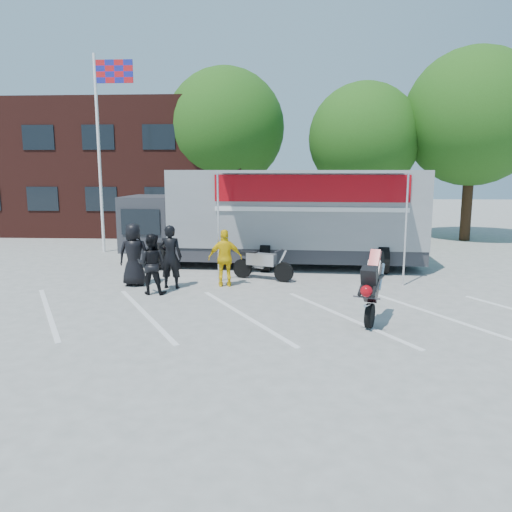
# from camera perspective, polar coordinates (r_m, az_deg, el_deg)

# --- Properties ---
(ground) EXTENTS (100.00, 100.00, 0.00)m
(ground) POSITION_cam_1_polar(r_m,az_deg,el_deg) (11.06, -2.87, -8.26)
(ground) COLOR #A7A6A1
(ground) RESTS_ON ground
(parking_bay_lines) EXTENTS (18.09, 13.33, 0.01)m
(parking_bay_lines) POSITION_cam_1_polar(r_m,az_deg,el_deg) (12.00, -2.35, -6.76)
(parking_bay_lines) COLOR white
(parking_bay_lines) RESTS_ON ground
(office_building) EXTENTS (18.00, 8.00, 7.00)m
(office_building) POSITION_cam_1_polar(r_m,az_deg,el_deg) (30.56, -18.31, 9.46)
(office_building) COLOR #441B15
(office_building) RESTS_ON ground
(flagpole) EXTENTS (1.61, 0.12, 8.00)m
(flagpole) POSITION_cam_1_polar(r_m,az_deg,el_deg) (21.81, -16.99, 13.67)
(flagpole) COLOR white
(flagpole) RESTS_ON ground
(tree_left) EXTENTS (6.12, 6.12, 8.64)m
(tree_left) POSITION_cam_1_polar(r_m,az_deg,el_deg) (26.72, -3.54, 14.38)
(tree_left) COLOR #382314
(tree_left) RESTS_ON ground
(tree_mid) EXTENTS (5.44, 5.44, 7.68)m
(tree_mid) POSITION_cam_1_polar(r_m,az_deg,el_deg) (25.78, 12.25, 12.97)
(tree_mid) COLOR #382314
(tree_mid) RESTS_ON ground
(tree_right) EXTENTS (6.46, 6.46, 9.12)m
(tree_right) POSITION_cam_1_polar(r_m,az_deg,el_deg) (26.58, 23.55, 14.31)
(tree_right) COLOR #382314
(tree_right) RESTS_ON ground
(transporter_truck) EXTENTS (11.00, 5.72, 3.42)m
(transporter_truck) POSITION_cam_1_polar(r_m,az_deg,el_deg) (18.09, 2.95, -1.12)
(transporter_truck) COLOR gray
(transporter_truck) RESTS_ON ground
(parked_motorcycle) EXTENTS (2.19, 1.43, 1.09)m
(parked_motorcycle) POSITION_cam_1_polar(r_m,az_deg,el_deg) (15.78, 0.77, -2.73)
(parked_motorcycle) COLOR #A9A9AD
(parked_motorcycle) RESTS_ON ground
(stunt_bike_rider) EXTENTS (1.24, 1.71, 1.82)m
(stunt_bike_rider) POSITION_cam_1_polar(r_m,az_deg,el_deg) (11.89, 13.40, -7.22)
(stunt_bike_rider) COLOR black
(stunt_bike_rider) RESTS_ON ground
(spectator_leather_a) EXTENTS (0.94, 0.64, 1.88)m
(spectator_leather_a) POSITION_cam_1_polar(r_m,az_deg,el_deg) (15.28, -13.78, 0.15)
(spectator_leather_a) COLOR black
(spectator_leather_a) RESTS_ON ground
(spectator_leather_b) EXTENTS (0.69, 0.46, 1.86)m
(spectator_leather_b) POSITION_cam_1_polar(r_m,az_deg,el_deg) (14.71, -9.76, -0.10)
(spectator_leather_b) COLOR black
(spectator_leather_b) RESTS_ON ground
(spectator_leather_c) EXTENTS (0.86, 0.68, 1.69)m
(spectator_leather_c) POSITION_cam_1_polar(r_m,az_deg,el_deg) (14.16, -11.86, -0.90)
(spectator_leather_c) COLOR black
(spectator_leather_c) RESTS_ON ground
(spectator_hivis) EXTENTS (1.04, 0.54, 1.70)m
(spectator_hivis) POSITION_cam_1_polar(r_m,az_deg,el_deg) (14.79, -3.54, -0.24)
(spectator_hivis) COLOR yellow
(spectator_hivis) RESTS_ON ground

